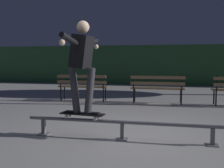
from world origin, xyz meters
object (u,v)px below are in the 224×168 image
object	(u,v)px
grind_rail	(122,125)
skateboarder	(82,59)
park_bench_left_center	(157,86)
park_bench_leftmost	(82,84)
skateboard	(82,114)

from	to	relation	value
grind_rail	skateboarder	size ratio (longest dim) A/B	2.14
grind_rail	park_bench_left_center	size ratio (longest dim) A/B	2.08
skateboarder	park_bench_leftmost	world-z (taller)	skateboarder
park_bench_leftmost	grind_rail	bearing A→B (deg)	-62.46
grind_rail	park_bench_leftmost	size ratio (longest dim) A/B	2.08
grind_rail	skateboarder	xyz separation A→B (m)	(-0.69, -0.00, 1.09)
grind_rail	skateboarder	world-z (taller)	skateboarder
skateboarder	park_bench_leftmost	xyz separation A→B (m)	(-1.25, 3.73, -0.80)
grind_rail	park_bench_left_center	distance (m)	3.77
grind_rail	skateboarder	distance (m)	1.29
skateboard	skateboarder	size ratio (longest dim) A/B	0.51
skateboard	skateboarder	bearing A→B (deg)	-6.08
skateboard	grind_rail	bearing A→B (deg)	0.00
skateboard	park_bench_leftmost	xyz separation A→B (m)	(-1.25, 3.73, 0.14)
skateboard	park_bench_leftmost	distance (m)	3.94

